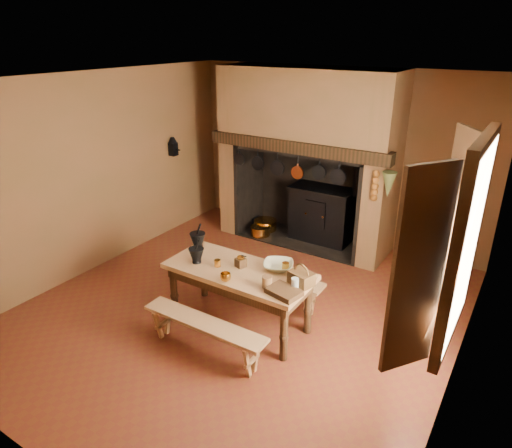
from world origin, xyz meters
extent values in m
plane|color=#632D17|center=(0.00, 0.00, 0.00)|extent=(5.50, 5.50, 0.00)
plane|color=silver|center=(0.00, 0.00, 2.80)|extent=(5.50, 5.50, 0.00)
cube|color=brown|center=(0.00, 2.75, 1.40)|extent=(5.00, 0.02, 2.80)
cube|color=brown|center=(-2.50, 0.00, 1.40)|extent=(0.02, 5.50, 2.80)
cube|color=brown|center=(2.50, 0.00, 1.40)|extent=(0.02, 5.50, 2.80)
cube|color=brown|center=(0.00, -2.75, 1.40)|extent=(5.00, 0.02, 2.80)
cube|color=brown|center=(-1.55, 2.30, 1.40)|extent=(0.30, 0.90, 2.80)
cube|color=brown|center=(0.95, 2.30, 1.40)|extent=(0.30, 0.90, 2.80)
cube|color=brown|center=(-0.30, 2.30, 2.20)|extent=(2.20, 0.90, 1.20)
cube|color=black|center=(-0.30, 1.90, 1.69)|extent=(2.95, 0.22, 0.18)
cube|color=black|center=(-0.30, 2.72, 0.80)|extent=(2.20, 0.06, 1.60)
cube|color=black|center=(-0.30, 2.30, 0.01)|extent=(2.20, 0.90, 0.02)
cube|color=black|center=(-0.05, 2.45, 0.45)|extent=(1.00, 0.50, 0.90)
cube|color=black|center=(-0.05, 2.43, 0.92)|extent=(1.04, 0.54, 0.04)
cube|color=black|center=(-0.05, 2.19, 0.55)|extent=(0.35, 0.02, 0.45)
cylinder|color=black|center=(0.50, 2.45, 1.25)|extent=(0.10, 0.10, 0.70)
cylinder|color=#BB802B|center=(-0.20, 2.17, 0.55)|extent=(0.03, 0.03, 0.03)
cylinder|color=#BB802B|center=(0.10, 2.17, 0.55)|extent=(0.03, 0.03, 0.03)
cylinder|color=#BB802B|center=(-1.05, 2.30, 0.10)|extent=(0.40, 0.40, 0.20)
cylinder|color=#BB802B|center=(-1.00, 2.05, 0.09)|extent=(0.34, 0.34, 0.18)
cube|color=black|center=(-1.25, 2.40, 0.08)|extent=(0.18, 0.18, 0.16)
cone|color=#53592A|center=(1.18, 1.79, 1.38)|extent=(0.20, 0.20, 0.35)
cube|color=white|center=(2.48, -0.40, 1.70)|extent=(0.02, 1.00, 1.60)
cube|color=#3E2313|center=(2.45, -0.40, 2.54)|extent=(0.08, 1.16, 0.08)
cube|color=#3E2313|center=(2.45, -0.40, 0.86)|extent=(0.08, 1.16, 0.08)
cube|color=#3E2313|center=(2.25, -1.08, 1.70)|extent=(0.29, 0.39, 1.60)
cube|color=#3E2313|center=(2.25, 0.28, 1.70)|extent=(0.29, 0.39, 1.60)
cube|color=black|center=(-2.42, 1.55, 1.45)|extent=(0.12, 0.12, 0.22)
cone|color=black|center=(-2.42, 1.55, 1.60)|extent=(0.16, 0.16, 0.10)
cylinder|color=black|center=(-2.33, 1.55, 1.45)|extent=(0.12, 0.02, 0.02)
cube|color=tan|center=(0.15, -0.28, 0.72)|extent=(1.72, 0.77, 0.06)
cube|color=#3E2313|center=(0.15, -0.28, 0.62)|extent=(1.61, 0.65, 0.13)
cylinder|color=#3E2313|center=(-0.61, -0.56, 0.34)|extent=(0.09, 0.09, 0.69)
cylinder|color=#3E2313|center=(0.92, -0.56, 0.34)|extent=(0.09, 0.09, 0.69)
cylinder|color=#3E2313|center=(-0.61, 0.01, 0.34)|extent=(0.09, 0.09, 0.69)
cylinder|color=#3E2313|center=(0.92, 0.01, 0.34)|extent=(0.09, 0.09, 0.69)
cube|color=tan|center=(0.15, -0.94, 0.40)|extent=(1.50, 0.26, 0.04)
cube|color=tan|center=(0.15, 0.31, 0.43)|extent=(1.59, 0.28, 0.04)
cylinder|color=black|center=(-0.60, -0.08, 0.76)|extent=(0.12, 0.12, 0.04)
cone|color=black|center=(-0.60, -0.08, 0.86)|extent=(0.20, 0.20, 0.16)
cylinder|color=black|center=(-0.58, -0.08, 1.00)|extent=(0.08, 0.05, 0.16)
cylinder|color=black|center=(-0.36, -0.41, 0.76)|extent=(0.11, 0.11, 0.03)
cone|color=black|center=(-0.36, -0.41, 0.85)|extent=(0.18, 0.18, 0.15)
cylinder|color=black|center=(-0.34, -0.41, 0.98)|extent=(0.07, 0.05, 0.15)
cube|color=#3E2313|center=(0.14, -0.21, 0.80)|extent=(0.13, 0.13, 0.11)
cylinder|color=#BB802B|center=(0.14, -0.21, 0.87)|extent=(0.08, 0.08, 0.03)
cylinder|color=black|center=(0.18, -0.21, 0.90)|extent=(0.09, 0.04, 0.03)
cylinder|color=#BB802B|center=(-0.09, -0.35, 0.79)|extent=(0.08, 0.08, 0.08)
cylinder|color=#BB802B|center=(0.61, 0.00, 0.79)|extent=(0.09, 0.09, 0.09)
imported|color=#BFBC93|center=(0.53, -0.03, 0.79)|extent=(0.45, 0.45, 0.09)
cylinder|color=brown|center=(0.64, -0.45, 0.81)|extent=(0.11, 0.11, 0.13)
cylinder|color=beige|center=(0.91, -0.34, 0.82)|extent=(0.10, 0.10, 0.14)
cube|color=#4F2F17|center=(0.91, -0.19, 0.82)|extent=(0.30, 0.25, 0.14)
torus|color=#4F2F17|center=(0.91, -0.19, 0.89)|extent=(0.20, 0.08, 0.21)
cube|color=#3E2313|center=(0.86, -0.47, 0.78)|extent=(0.39, 0.31, 0.06)
imported|color=#BB802B|center=(0.18, -0.57, 0.79)|extent=(0.14, 0.14, 0.09)
camera|label=1|loc=(2.80, -4.08, 3.26)|focal=32.00mm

